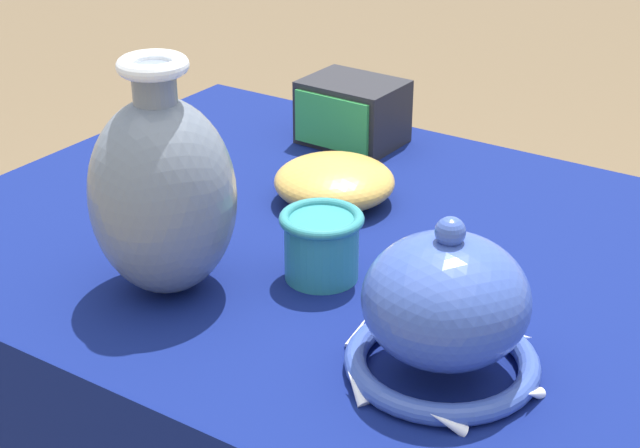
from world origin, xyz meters
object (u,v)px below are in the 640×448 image
Objects in this scene: mosaic_tile_box at (352,112)px; cup_wide_teal at (322,243)px; vase_dome_bell at (445,312)px; vase_tall_bulbous at (163,193)px; bowl_shallow_ochre at (334,181)px.

cup_wide_teal is at bearing -61.39° from mosaic_tile_box.
mosaic_tile_box is (-0.40, 0.47, -0.02)m from vase_dome_bell.
vase_tall_bulbous reaches higher than cup_wide_teal.
bowl_shallow_ochre is at bearing 137.56° from vase_dome_bell.
vase_tall_bulbous is 1.32× the size of vase_dome_bell.
vase_tall_bulbous is at bearing -139.32° from cup_wide_teal.
vase_dome_bell is at bearing 3.53° from vase_tall_bulbous.
vase_tall_bulbous is 0.31m from bowl_shallow_ochre.
bowl_shallow_ochre is at bearing 83.61° from vase_tall_bulbous.
vase_dome_bell is at bearing -42.44° from bowl_shallow_ochre.
bowl_shallow_ochre is 1.67× the size of cup_wide_teal.
vase_dome_bell reaches higher than cup_wide_teal.
vase_dome_bell is 0.22m from cup_wide_teal.
vase_dome_bell reaches higher than mosaic_tile_box.
mosaic_tile_box is 1.53× the size of cup_wide_teal.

